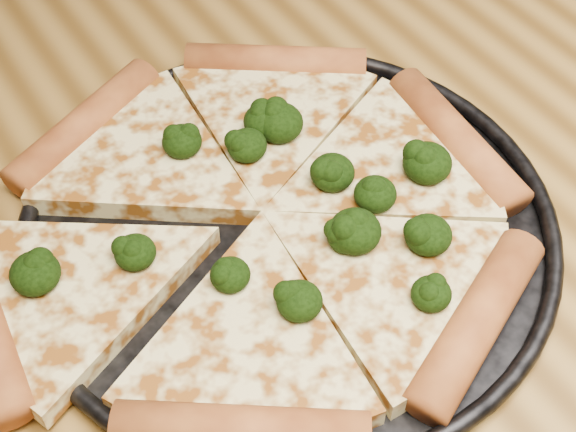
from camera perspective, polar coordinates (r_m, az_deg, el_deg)
dining_table at (r=0.59m, az=11.96°, el=-9.99°), size 1.20×0.90×0.75m
pizza_pan at (r=0.52m, az=0.00°, el=-0.60°), size 0.33×0.33×0.02m
pizza at (r=0.51m, az=-2.29°, el=-0.04°), size 0.35×0.34×0.03m
broccoli_florets at (r=0.51m, az=0.54°, el=1.27°), size 0.27×0.20×0.02m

